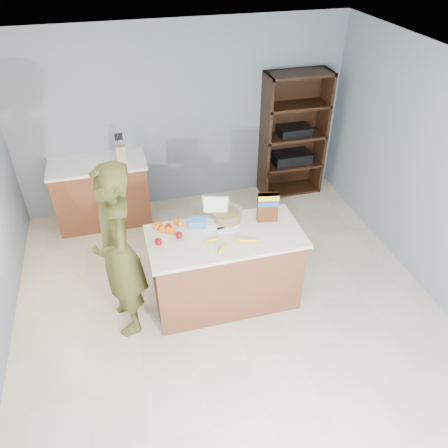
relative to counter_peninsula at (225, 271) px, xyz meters
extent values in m
cube|color=beige|center=(0.00, -0.30, -0.42)|extent=(4.50, 5.00, 0.02)
cube|color=gray|center=(0.00, 2.20, 0.83)|extent=(4.50, 0.02, 2.50)
cube|color=white|center=(0.00, -0.30, 2.08)|extent=(4.50, 5.00, 0.02)
cube|color=brown|center=(0.00, 0.00, 0.01)|extent=(1.50, 0.70, 0.86)
cube|color=silver|center=(0.00, 0.00, 0.46)|extent=(1.56, 0.76, 0.04)
cube|color=black|center=(0.00, 0.00, -0.37)|extent=(1.46, 0.66, 0.10)
cube|color=brown|center=(-1.20, 1.90, 0.01)|extent=(1.20, 0.60, 0.86)
cube|color=white|center=(-1.20, 1.90, 0.46)|extent=(1.24, 0.62, 0.04)
cube|color=black|center=(1.55, 2.18, 0.48)|extent=(0.90, 0.04, 1.80)
cube|color=black|center=(1.12, 2.00, 0.48)|extent=(0.04, 0.40, 1.80)
cube|color=black|center=(1.98, 2.00, 0.48)|extent=(0.04, 0.40, 1.80)
cube|color=black|center=(1.55, 2.00, -0.40)|extent=(0.90, 0.40, 0.04)
cube|color=black|center=(1.55, 2.00, 0.03)|extent=(0.90, 0.40, 0.04)
cube|color=black|center=(1.55, 2.00, 0.48)|extent=(0.90, 0.40, 0.04)
cube|color=black|center=(1.55, 2.00, 0.93)|extent=(0.90, 0.40, 0.04)
cube|color=black|center=(1.55, 2.00, 1.36)|extent=(0.90, 0.40, 0.04)
cube|color=black|center=(1.55, 2.00, 0.13)|extent=(0.55, 0.32, 0.16)
cube|color=black|center=(1.55, 2.00, 0.56)|extent=(0.45, 0.30, 0.12)
imported|color=#41421A|center=(-1.05, -0.04, 0.51)|extent=(0.53, 0.73, 1.85)
cube|color=tan|center=(-0.88, 1.84, 0.59)|extent=(0.12, 0.10, 0.22)
cylinder|color=black|center=(-0.92, 1.84, 0.75)|extent=(0.02, 0.02, 0.09)
cylinder|color=black|center=(-0.90, 1.84, 0.75)|extent=(0.02, 0.02, 0.09)
cylinder|color=black|center=(-0.88, 1.84, 0.75)|extent=(0.02, 0.02, 0.09)
cylinder|color=black|center=(-0.86, 1.84, 0.75)|extent=(0.02, 0.02, 0.09)
cylinder|color=black|center=(-0.84, 1.84, 0.75)|extent=(0.02, 0.02, 0.09)
cube|color=white|center=(-0.09, 0.15, 0.49)|extent=(0.23, 0.14, 0.00)
cube|color=white|center=(0.06, 0.08, 0.49)|extent=(0.22, 0.11, 0.00)
ellipsoid|color=yellow|center=(-0.15, -0.07, 0.50)|extent=(0.18, 0.05, 0.04)
ellipsoid|color=yellow|center=(-0.09, -0.21, 0.50)|extent=(0.14, 0.16, 0.04)
ellipsoid|color=yellow|center=(0.14, -0.16, 0.50)|extent=(0.18, 0.11, 0.04)
ellipsoid|color=yellow|center=(0.22, -0.18, 0.50)|extent=(0.18, 0.08, 0.04)
sphere|color=maroon|center=(-0.53, 0.21, 0.52)|extent=(0.07, 0.07, 0.07)
sphere|color=maroon|center=(-0.45, 0.07, 0.52)|extent=(0.07, 0.07, 0.07)
sphere|color=maroon|center=(-0.66, 0.02, 0.52)|extent=(0.07, 0.07, 0.07)
sphere|color=#FB610F|center=(-0.60, 0.21, 0.52)|extent=(0.07, 0.07, 0.07)
sphere|color=#FB610F|center=(-0.53, 0.25, 0.52)|extent=(0.07, 0.07, 0.07)
sphere|color=#FB610F|center=(-0.51, 0.16, 0.52)|extent=(0.07, 0.07, 0.07)
sphere|color=#FB610F|center=(-0.41, 0.26, 0.52)|extent=(0.07, 0.07, 0.07)
sphere|color=#FB610F|center=(-0.65, 0.27, 0.52)|extent=(0.07, 0.07, 0.07)
sphere|color=#FB610F|center=(-0.52, 0.24, 0.52)|extent=(0.07, 0.07, 0.07)
sphere|color=#FB610F|center=(-0.43, 0.30, 0.52)|extent=(0.07, 0.07, 0.07)
sphere|color=#FB610F|center=(-0.62, 0.29, 0.52)|extent=(0.07, 0.07, 0.07)
sphere|color=#FB610F|center=(-0.54, 0.19, 0.52)|extent=(0.07, 0.07, 0.07)
cube|color=blue|center=(-0.23, 0.22, 0.52)|extent=(0.20, 0.16, 0.08)
cylinder|color=#267219|center=(0.09, 0.24, 0.53)|extent=(0.27, 0.27, 0.09)
cylinder|color=white|center=(0.09, 0.24, 0.55)|extent=(0.30, 0.30, 0.13)
cylinder|color=silver|center=(-0.02, 0.31, 0.49)|extent=(0.12, 0.12, 0.01)
cylinder|color=silver|center=(-0.02, 0.31, 0.52)|extent=(0.02, 0.02, 0.05)
cube|color=silver|center=(-0.02, 0.31, 0.66)|extent=(0.28, 0.12, 0.22)
cube|color=yellow|center=(-0.03, 0.29, 0.66)|extent=(0.23, 0.08, 0.18)
cube|color=#592B14|center=(0.49, 0.13, 0.64)|extent=(0.22, 0.11, 0.32)
cube|color=yellow|center=(0.49, 0.13, 0.77)|extent=(0.22, 0.12, 0.06)
cube|color=blue|center=(0.49, 0.13, 0.70)|extent=(0.22, 0.12, 0.05)
camera|label=1|loc=(-0.90, -3.33, 3.14)|focal=35.00mm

